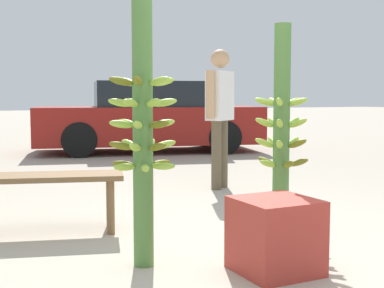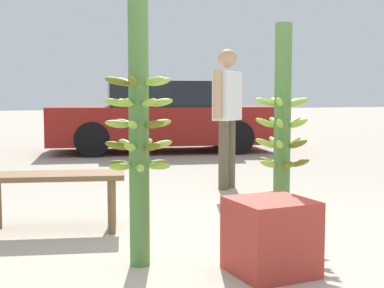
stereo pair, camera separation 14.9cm
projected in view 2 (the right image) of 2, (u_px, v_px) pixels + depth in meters
name	position (u px, v px, depth m)	size (l,w,h in m)	color
ground_plane	(244.00, 263.00, 3.35)	(80.00, 80.00, 0.00)	#A89E8C
banana_stalk_left	(139.00, 129.00, 3.24)	(0.42, 0.42, 1.67)	#4C7A38
banana_stalk_center	(282.00, 132.00, 3.93)	(0.42, 0.42, 1.57)	#4C7A38
vendor_person	(227.00, 106.00, 5.99)	(0.54, 0.43, 1.57)	brown
market_bench	(53.00, 184.00, 4.11)	(1.15, 0.67, 0.45)	brown
parked_car	(163.00, 118.00, 10.19)	(4.46, 2.70, 1.32)	maroon
produce_crate	(271.00, 236.00, 3.14)	(0.44, 0.44, 0.44)	#B2382D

